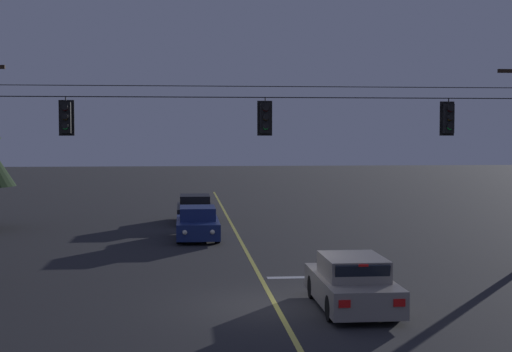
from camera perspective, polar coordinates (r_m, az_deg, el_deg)
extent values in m
plane|color=#28282B|center=(20.76, 1.48, -9.51)|extent=(180.00, 180.00, 0.00)
cube|color=#D1C64C|center=(31.14, -0.87, -5.27)|extent=(0.14, 60.00, 0.01)
cube|color=silver|center=(24.92, 4.74, -7.39)|extent=(3.40, 0.36, 0.01)
cylinder|color=black|center=(24.86, 0.22, 5.79)|extent=(17.56, 0.03, 0.03)
cylinder|color=black|center=(24.88, 0.22, 6.59)|extent=(17.56, 0.02, 0.02)
cylinder|color=black|center=(25.00, -13.79, 5.48)|extent=(0.04, 0.04, 0.18)
cube|color=black|center=(24.98, -13.78, 4.17)|extent=(0.32, 0.26, 0.96)
cube|color=black|center=(25.13, -13.73, 4.17)|extent=(0.48, 0.03, 1.12)
sphere|color=#380A0A|center=(24.83, -13.84, 4.84)|extent=(0.17, 0.17, 0.17)
cylinder|color=black|center=(24.79, -13.85, 4.94)|extent=(0.20, 0.10, 0.20)
sphere|color=#3D280A|center=(24.82, -13.83, 4.18)|extent=(0.17, 0.17, 0.17)
cylinder|color=black|center=(24.79, -13.84, 4.28)|extent=(0.20, 0.10, 0.20)
sphere|color=#1ED83F|center=(24.82, -13.82, 3.51)|extent=(0.17, 0.17, 0.17)
cylinder|color=black|center=(24.78, -13.84, 3.61)|extent=(0.20, 0.10, 0.20)
cylinder|color=black|center=(24.88, 0.68, 5.58)|extent=(0.04, 0.04, 0.18)
cube|color=black|center=(24.86, 0.68, 4.27)|extent=(0.32, 0.26, 0.96)
cube|color=black|center=(25.00, 0.64, 4.26)|extent=(0.48, 0.03, 1.12)
sphere|color=#380A0A|center=(24.71, 0.72, 4.94)|extent=(0.17, 0.17, 0.17)
cylinder|color=black|center=(24.67, 0.73, 5.04)|extent=(0.20, 0.10, 0.20)
sphere|color=#3D280A|center=(24.70, 0.72, 4.27)|extent=(0.17, 0.17, 0.17)
cylinder|color=black|center=(24.66, 0.73, 4.37)|extent=(0.20, 0.10, 0.20)
sphere|color=#1ED83F|center=(24.70, 0.72, 3.61)|extent=(0.17, 0.17, 0.17)
cylinder|color=black|center=(24.66, 0.73, 3.71)|extent=(0.20, 0.10, 0.20)
cylinder|color=black|center=(26.21, 13.95, 5.36)|extent=(0.04, 0.04, 0.18)
cube|color=black|center=(26.19, 13.93, 4.12)|extent=(0.32, 0.26, 0.96)
cube|color=black|center=(26.33, 13.83, 4.11)|extent=(0.48, 0.03, 1.12)
sphere|color=#380A0A|center=(26.05, 14.06, 4.75)|extent=(0.17, 0.17, 0.17)
cylinder|color=black|center=(26.01, 14.09, 4.85)|extent=(0.20, 0.10, 0.20)
sphere|color=#3D280A|center=(26.04, 14.05, 4.12)|extent=(0.17, 0.17, 0.17)
cylinder|color=black|center=(26.00, 14.08, 4.22)|extent=(0.20, 0.10, 0.20)
sphere|color=#1ED83F|center=(26.04, 14.04, 3.49)|extent=(0.17, 0.17, 0.17)
cylinder|color=black|center=(26.00, 14.07, 3.58)|extent=(0.20, 0.10, 0.20)
cube|color=gray|center=(20.52, 7.04, -8.24)|extent=(1.80, 4.30, 0.68)
cube|color=gray|center=(20.30, 7.13, -6.61)|extent=(1.51, 2.15, 0.54)
cube|color=black|center=(21.20, 6.57, -6.19)|extent=(1.40, 0.21, 0.48)
cube|color=black|center=(19.28, 7.82, -7.13)|extent=(1.37, 0.18, 0.46)
cylinder|color=black|center=(21.69, 4.21, -8.11)|extent=(0.22, 0.64, 0.64)
cylinder|color=black|center=(22.01, 8.32, -7.97)|extent=(0.22, 0.64, 0.64)
cylinder|color=black|center=(19.13, 5.56, -9.64)|extent=(0.22, 0.64, 0.64)
cylinder|color=black|center=(19.49, 10.20, -9.43)|extent=(0.22, 0.64, 0.64)
cube|color=red|center=(18.30, 6.52, -9.31)|extent=(0.28, 0.03, 0.18)
cube|color=red|center=(18.60, 10.48, -9.13)|extent=(0.28, 0.03, 0.18)
cube|color=red|center=(19.14, 7.90, -6.51)|extent=(0.24, 0.04, 0.06)
cube|color=navy|center=(33.69, -4.31, -3.77)|extent=(1.80, 4.30, 0.68)
cube|color=navy|center=(33.74, -4.31, -2.72)|extent=(1.51, 2.15, 0.54)
cube|color=black|center=(32.81, -4.28, -2.89)|extent=(1.40, 0.21, 0.48)
cube|color=black|center=(34.80, -4.35, -2.54)|extent=(1.37, 0.18, 0.46)
cylinder|color=black|center=(32.42, -2.86, -4.37)|extent=(0.22, 0.64, 0.64)
cylinder|color=black|center=(32.39, -5.66, -4.39)|extent=(0.22, 0.64, 0.64)
cylinder|color=black|center=(35.06, -3.05, -3.81)|extent=(0.22, 0.64, 0.64)
cylinder|color=black|center=(35.03, -5.65, -3.82)|extent=(0.22, 0.64, 0.64)
sphere|color=white|center=(31.55, -3.21, -4.13)|extent=(0.20, 0.20, 0.20)
sphere|color=white|center=(31.52, -5.25, -4.14)|extent=(0.20, 0.20, 0.20)
cube|color=black|center=(40.16, -4.51, -2.67)|extent=(1.80, 4.30, 0.68)
cube|color=black|center=(40.22, -4.51, -1.79)|extent=(1.51, 2.15, 0.54)
cube|color=black|center=(39.29, -4.49, -1.90)|extent=(1.40, 0.21, 0.48)
cube|color=black|center=(41.28, -4.54, -1.66)|extent=(1.37, 0.18, 0.46)
cylinder|color=black|center=(38.87, -3.31, -3.13)|extent=(0.22, 0.64, 0.64)
cylinder|color=black|center=(38.84, -5.65, -3.14)|extent=(0.22, 0.64, 0.64)
cylinder|color=black|center=(41.52, -3.44, -2.73)|extent=(0.22, 0.64, 0.64)
cylinder|color=black|center=(41.50, -5.63, -2.75)|extent=(0.22, 0.64, 0.64)
sphere|color=white|center=(38.00, -3.61, -2.90)|extent=(0.20, 0.20, 0.20)
sphere|color=white|center=(37.99, -5.30, -2.91)|extent=(0.20, 0.20, 0.20)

